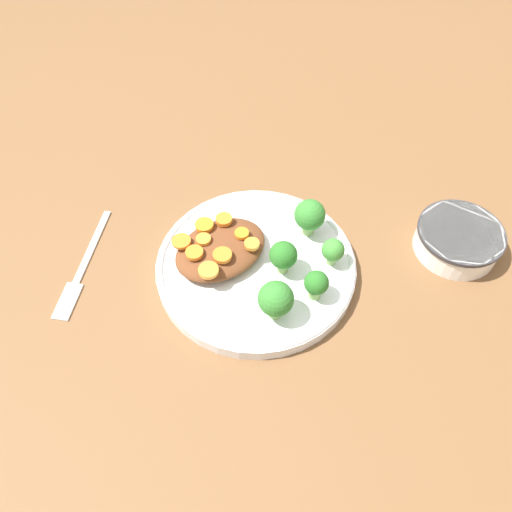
# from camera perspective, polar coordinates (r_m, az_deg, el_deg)

# --- Properties ---
(ground_plane) EXTENTS (4.00, 4.00, 0.00)m
(ground_plane) POSITION_cam_1_polar(r_m,az_deg,el_deg) (0.73, 0.00, -1.63)
(ground_plane) COLOR brown
(plate) EXTENTS (0.29, 0.29, 0.02)m
(plate) POSITION_cam_1_polar(r_m,az_deg,el_deg) (0.72, 0.00, -1.04)
(plate) COLOR white
(plate) RESTS_ON ground_plane
(dip_bowl) EXTENTS (0.13, 0.13, 0.04)m
(dip_bowl) POSITION_cam_1_polar(r_m,az_deg,el_deg) (0.80, 22.12, 1.87)
(dip_bowl) COLOR white
(dip_bowl) RESTS_ON ground_plane
(stew_mound) EXTENTS (0.14, 0.10, 0.03)m
(stew_mound) POSITION_cam_1_polar(r_m,az_deg,el_deg) (0.71, -4.07, 0.79)
(stew_mound) COLOR brown
(stew_mound) RESTS_ON plate
(broccoli_floret_0) EXTENTS (0.04, 0.04, 0.05)m
(broccoli_floret_0) POSITION_cam_1_polar(r_m,az_deg,el_deg) (0.68, 3.14, 0.02)
(broccoli_floret_0) COLOR #7FA85B
(broccoli_floret_0) RESTS_ON plate
(broccoli_floret_1) EXTENTS (0.05, 0.05, 0.06)m
(broccoli_floret_1) POSITION_cam_1_polar(r_m,az_deg,el_deg) (0.73, 6.12, 4.64)
(broccoli_floret_1) COLOR #7FA85B
(broccoli_floret_1) RESTS_ON plate
(broccoli_floret_2) EXTENTS (0.05, 0.05, 0.06)m
(broccoli_floret_2) POSITION_cam_1_polar(r_m,az_deg,el_deg) (0.64, 2.28, -4.99)
(broccoli_floret_2) COLOR #759E51
(broccoli_floret_2) RESTS_ON plate
(broccoli_floret_3) EXTENTS (0.03, 0.03, 0.05)m
(broccoli_floret_3) POSITION_cam_1_polar(r_m,az_deg,el_deg) (0.70, 8.78, 0.62)
(broccoli_floret_3) COLOR #7FA85B
(broccoli_floret_3) RESTS_ON plate
(broccoli_floret_4) EXTENTS (0.03, 0.03, 0.05)m
(broccoli_floret_4) POSITION_cam_1_polar(r_m,az_deg,el_deg) (0.66, 6.90, -3.20)
(broccoli_floret_4) COLOR #759E51
(broccoli_floret_4) RESTS_ON plate
(carrot_slice_0) EXTENTS (0.02, 0.02, 0.01)m
(carrot_slice_0) POSITION_cam_1_polar(r_m,az_deg,el_deg) (0.71, -1.51, 2.67)
(carrot_slice_0) COLOR orange
(carrot_slice_0) RESTS_ON stew_mound
(carrot_slice_1) EXTENTS (0.02, 0.02, 0.01)m
(carrot_slice_1) POSITION_cam_1_polar(r_m,az_deg,el_deg) (0.73, -3.69, 4.18)
(carrot_slice_1) COLOR orange
(carrot_slice_1) RESTS_ON stew_mound
(carrot_slice_2) EXTENTS (0.03, 0.03, 0.01)m
(carrot_slice_2) POSITION_cam_1_polar(r_m,az_deg,el_deg) (0.72, -5.94, 3.53)
(carrot_slice_2) COLOR orange
(carrot_slice_2) RESTS_ON stew_mound
(carrot_slice_3) EXTENTS (0.02, 0.02, 0.01)m
(carrot_slice_3) POSITION_cam_1_polar(r_m,az_deg,el_deg) (0.70, -6.03, 1.91)
(carrot_slice_3) COLOR orange
(carrot_slice_3) RESTS_ON stew_mound
(carrot_slice_4) EXTENTS (0.03, 0.03, 0.01)m
(carrot_slice_4) POSITION_cam_1_polar(r_m,az_deg,el_deg) (0.68, -3.86, 0.09)
(carrot_slice_4) COLOR orange
(carrot_slice_4) RESTS_ON stew_mound
(carrot_slice_5) EXTENTS (0.03, 0.03, 0.01)m
(carrot_slice_5) POSITION_cam_1_polar(r_m,az_deg,el_deg) (0.67, -5.45, -1.63)
(carrot_slice_5) COLOR orange
(carrot_slice_5) RESTS_ON stew_mound
(carrot_slice_6) EXTENTS (0.02, 0.02, 0.01)m
(carrot_slice_6) POSITION_cam_1_polar(r_m,az_deg,el_deg) (0.69, -7.06, 0.38)
(carrot_slice_6) COLOR orange
(carrot_slice_6) RESTS_ON stew_mound
(carrot_slice_7) EXTENTS (0.03, 0.03, 0.00)m
(carrot_slice_7) POSITION_cam_1_polar(r_m,az_deg,el_deg) (0.71, -8.53, 1.67)
(carrot_slice_7) COLOR orange
(carrot_slice_7) RESTS_ON stew_mound
(carrot_slice_8) EXTENTS (0.02, 0.02, 0.01)m
(carrot_slice_8) POSITION_cam_1_polar(r_m,az_deg,el_deg) (0.69, -0.73, 1.22)
(carrot_slice_8) COLOR orange
(carrot_slice_8) RESTS_ON stew_mound
(fork) EXTENTS (0.15, 0.15, 0.01)m
(fork) POSITION_cam_1_polar(r_m,az_deg,el_deg) (0.77, -19.45, -1.76)
(fork) COLOR silver
(fork) RESTS_ON ground_plane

